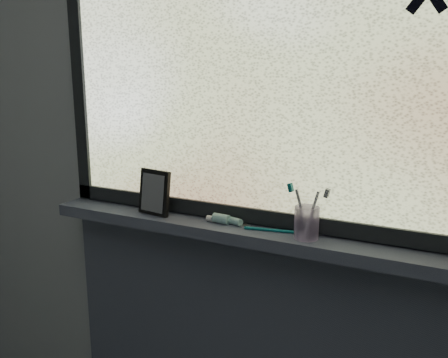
% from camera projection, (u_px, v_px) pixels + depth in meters
% --- Properties ---
extents(wall_back, '(3.00, 0.01, 2.50)m').
position_uv_depth(wall_back, '(279.00, 155.00, 1.57)').
color(wall_back, '#9EA3A8').
rests_on(wall_back, ground).
extents(windowsill, '(1.62, 0.14, 0.04)m').
position_uv_depth(windowsill, '(269.00, 238.00, 1.57)').
color(windowsill, '#474C5E').
rests_on(windowsill, wall_back).
extents(window_pane, '(1.50, 0.01, 1.00)m').
position_uv_depth(window_pane, '(279.00, 65.00, 1.49)').
color(window_pane, silver).
rests_on(window_pane, wall_back).
extents(frame_bottom, '(1.60, 0.03, 0.05)m').
position_uv_depth(frame_bottom, '(275.00, 218.00, 1.60)').
color(frame_bottom, black).
rests_on(frame_bottom, windowsill).
extents(frame_left, '(0.05, 0.03, 1.10)m').
position_uv_depth(frame_left, '(79.00, 64.00, 1.82)').
color(frame_left, black).
rests_on(frame_left, wall_back).
extents(vanity_mirror, '(0.13, 0.08, 0.16)m').
position_uv_depth(vanity_mirror, '(154.00, 192.00, 1.72)').
color(vanity_mirror, black).
rests_on(vanity_mirror, windowsill).
extents(toothpaste_tube, '(0.18, 0.06, 0.03)m').
position_uv_depth(toothpaste_tube, '(226.00, 219.00, 1.63)').
color(toothpaste_tube, white).
rests_on(toothpaste_tube, windowsill).
extents(toothbrush_cup, '(0.08, 0.08, 0.10)m').
position_uv_depth(toothbrush_cup, '(307.00, 223.00, 1.49)').
color(toothbrush_cup, '#AB92C1').
rests_on(toothbrush_cup, windowsill).
extents(toothbrush_lying, '(0.22, 0.06, 0.01)m').
position_uv_depth(toothbrush_lying, '(272.00, 229.00, 1.56)').
color(toothbrush_lying, '#0C6B72').
rests_on(toothbrush_lying, windowsill).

